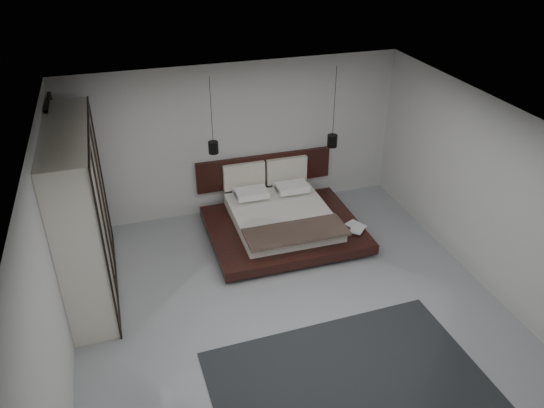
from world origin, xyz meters
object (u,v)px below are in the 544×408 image
object	(u,v)px
lattice_screen	(65,180)
bed	(281,219)
rug	(353,390)
pendant_right	(332,141)
wardrobe	(81,214)
pendant_left	(213,147)

from	to	relation	value
lattice_screen	bed	world-z (taller)	lattice_screen
lattice_screen	bed	distance (m)	3.63
rug	bed	bearing A→B (deg)	85.92
pendant_right	wardrobe	world-z (taller)	pendant_right
wardrobe	pendant_left	bearing A→B (deg)	24.88
lattice_screen	rug	distance (m)	5.39
pendant_right	lattice_screen	bearing A→B (deg)	178.14
lattice_screen	pendant_right	distance (m)	4.51
lattice_screen	wardrobe	world-z (taller)	lattice_screen
lattice_screen	pendant_left	distance (m)	2.41
wardrobe	bed	bearing A→B (deg)	10.66
pendant_left	wardrobe	bearing A→B (deg)	-155.12
lattice_screen	bed	size ratio (longest dim) A/B	1.01
rug	pendant_right	bearing A→B (deg)	71.76
pendant_left	rug	distance (m)	4.39
pendant_left	pendant_right	world-z (taller)	same
pendant_left	wardrobe	xyz separation A→B (m)	(-2.13, -0.99, -0.34)
bed	pendant_right	size ratio (longest dim) A/B	1.79
pendant_right	rug	xyz separation A→B (m)	(-1.32, -4.00, -1.46)
lattice_screen	bed	xyz separation A→B (m)	(3.44, -0.53, -1.02)
rug	pendant_left	bearing A→B (deg)	101.35
lattice_screen	pendant_right	xyz separation A→B (m)	(4.51, -0.15, 0.17)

